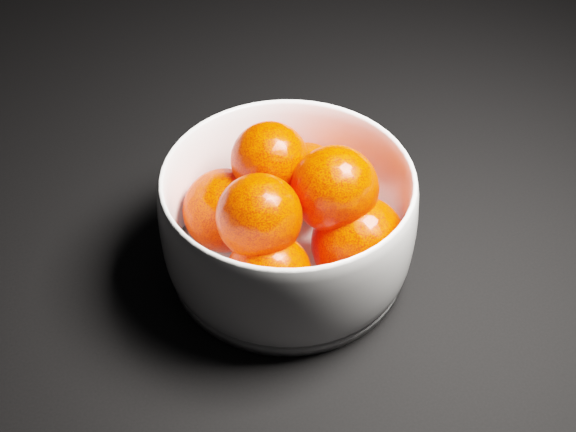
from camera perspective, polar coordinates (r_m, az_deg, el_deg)
name	(u,v)px	position (r m, az deg, el deg)	size (l,w,h in m)	color
ground	(413,385)	(0.60, 8.88, -11.81)	(3.00, 3.00, 0.00)	black
bowl	(288,220)	(0.63, 0.00, -0.32)	(0.20, 0.20, 0.10)	white
orange_pile	(293,212)	(0.62, 0.37, 0.27)	(0.16, 0.15, 0.11)	#FF2000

